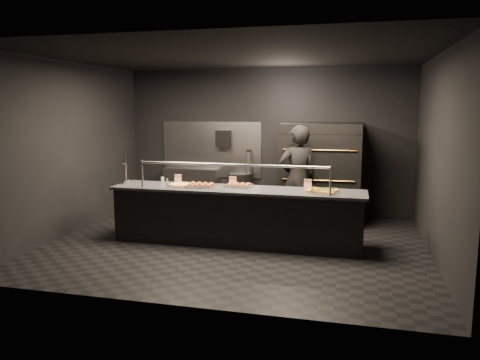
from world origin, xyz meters
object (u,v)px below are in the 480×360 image
(fire_extinguisher, at_px, (249,162))
(beer_tap, at_px, (125,175))
(slider_tray_b, at_px, (239,185))
(pizza_oven, at_px, (321,172))
(prep_shelf, at_px, (192,189))
(trash_bin, at_px, (240,193))
(towel_dispenser, at_px, (223,139))
(slider_tray_a, at_px, (201,185))
(round_pizza, at_px, (182,185))
(square_pizza, at_px, (323,191))
(service_counter, at_px, (237,216))
(worker, at_px, (297,179))

(fire_extinguisher, distance_m, beer_tap, 2.89)
(fire_extinguisher, bearing_deg, slider_tray_b, -81.16)
(pizza_oven, bearing_deg, beer_tap, -148.77)
(beer_tap, bearing_deg, prep_shelf, 81.46)
(pizza_oven, xyz_separation_m, trash_bin, (-1.69, 0.32, -0.55))
(beer_tap, bearing_deg, fire_extinguisher, 56.42)
(towel_dispenser, relative_size, slider_tray_a, 0.65)
(towel_dispenser, bearing_deg, round_pizza, -91.21)
(slider_tray_b, height_order, square_pizza, slider_tray_b)
(towel_dispenser, height_order, slider_tray_a, towel_dispenser)
(square_pizza, bearing_deg, trash_bin, 130.01)
(slider_tray_b, bearing_deg, fire_extinguisher, 98.84)
(towel_dispenser, distance_m, trash_bin, 1.21)
(service_counter, xyz_separation_m, beer_tap, (-1.95, -0.01, 0.60))
(trash_bin, distance_m, worker, 1.89)
(service_counter, distance_m, square_pizza, 1.45)
(towel_dispenser, height_order, worker, worker)
(beer_tap, height_order, square_pizza, beer_tap)
(service_counter, distance_m, trash_bin, 2.27)
(round_pizza, bearing_deg, trash_bin, 78.13)
(fire_extinguisher, relative_size, beer_tap, 1.01)
(slider_tray_a, bearing_deg, round_pizza, 173.59)
(beer_tap, relative_size, slider_tray_b, 1.03)
(slider_tray_b, bearing_deg, trash_bin, 103.29)
(square_pizza, height_order, trash_bin, square_pizza)
(towel_dispenser, xyz_separation_m, beer_tap, (-1.05, -2.40, -0.49))
(prep_shelf, relative_size, square_pizza, 2.22)
(beer_tap, xyz_separation_m, slider_tray_b, (1.95, 0.16, -0.12))
(beer_tap, distance_m, trash_bin, 2.74)
(prep_shelf, relative_size, beer_tap, 2.40)
(round_pizza, height_order, slider_tray_a, slider_tray_a)
(prep_shelf, distance_m, slider_tray_b, 2.74)
(service_counter, height_order, slider_tray_b, service_counter)
(slider_tray_b, height_order, trash_bin, slider_tray_b)
(slider_tray_b, distance_m, worker, 1.21)
(pizza_oven, xyz_separation_m, fire_extinguisher, (-1.55, 0.50, 0.09))
(fire_extinguisher, distance_m, slider_tray_a, 2.43)
(round_pizza, relative_size, worker, 0.25)
(fire_extinguisher, relative_size, round_pizza, 1.05)
(pizza_oven, bearing_deg, square_pizza, -84.92)
(slider_tray_a, bearing_deg, slider_tray_b, 15.12)
(prep_shelf, xyz_separation_m, trash_bin, (1.11, -0.10, -0.03))
(slider_tray_a, relative_size, trash_bin, 0.64)
(pizza_oven, bearing_deg, slider_tray_a, -133.28)
(fire_extinguisher, relative_size, worker, 0.27)
(service_counter, height_order, towel_dispenser, towel_dispenser)
(towel_dispenser, xyz_separation_m, slider_tray_a, (0.30, -2.40, -0.60))
(prep_shelf, bearing_deg, service_counter, -55.41)
(service_counter, bearing_deg, prep_shelf, 124.59)
(trash_bin, bearing_deg, pizza_oven, -10.74)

